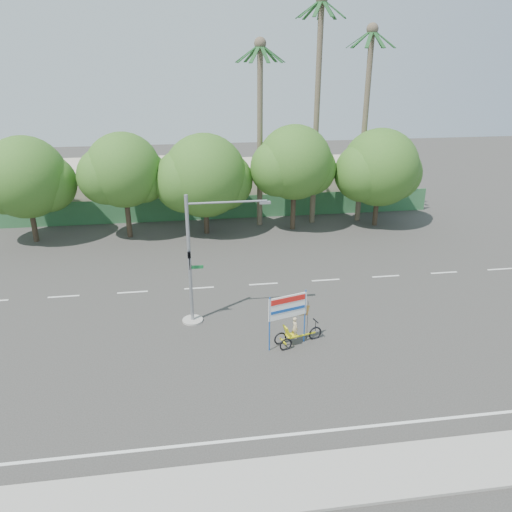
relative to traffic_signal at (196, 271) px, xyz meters
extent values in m
plane|color=#33302D|center=(2.20, -3.98, -2.92)|extent=(120.00, 120.00, 0.00)
cube|color=gray|center=(2.20, -11.48, -2.86)|extent=(50.00, 2.40, 0.12)
cube|color=#336B3D|center=(2.20, 17.52, -1.92)|extent=(38.00, 0.08, 2.00)
cube|color=beige|center=(-7.80, 22.02, -0.92)|extent=(12.00, 8.00, 4.00)
cube|color=beige|center=(10.20, 22.02, -1.12)|extent=(14.00, 8.00, 3.60)
cylinder|color=#473828|center=(-11.80, 14.02, -1.16)|extent=(0.40, 0.40, 3.52)
sphere|color=#205819|center=(-11.80, 14.02, 2.04)|extent=(6.00, 6.00, 6.00)
sphere|color=#205819|center=(-10.45, 14.32, 1.48)|extent=(4.32, 4.32, 4.32)
sphere|color=#205819|center=(-13.15, 13.77, 1.72)|extent=(4.56, 4.56, 4.56)
cylinder|color=#473828|center=(-4.80, 14.02, -1.05)|extent=(0.40, 0.40, 3.74)
sphere|color=#205819|center=(-4.80, 14.02, 2.35)|extent=(5.60, 5.60, 5.60)
sphere|color=#205819|center=(-3.54, 14.32, 1.76)|extent=(4.03, 4.03, 4.03)
sphere|color=#205819|center=(-6.06, 13.77, 2.01)|extent=(4.26, 4.26, 4.26)
cylinder|color=#473828|center=(1.20, 14.02, -1.27)|extent=(0.40, 0.40, 3.30)
sphere|color=#205819|center=(1.20, 14.02, 1.73)|extent=(6.40, 6.40, 6.40)
sphere|color=#205819|center=(2.64, 14.32, 1.21)|extent=(4.61, 4.61, 4.61)
sphere|color=#205819|center=(-0.24, 13.77, 1.43)|extent=(4.86, 4.86, 4.86)
cylinder|color=#473828|center=(8.20, 14.02, -0.98)|extent=(0.40, 0.40, 3.87)
sphere|color=#205819|center=(8.20, 14.02, 2.54)|extent=(5.80, 5.80, 5.80)
sphere|color=#205819|center=(9.50, 14.32, 1.92)|extent=(4.18, 4.18, 4.18)
sphere|color=#205819|center=(6.89, 13.77, 2.19)|extent=(4.41, 4.41, 4.41)
cylinder|color=#473828|center=(15.20, 14.02, -1.20)|extent=(0.40, 0.40, 3.43)
sphere|color=#205819|center=(15.20, 14.02, 1.92)|extent=(6.20, 6.20, 6.20)
sphere|color=#205819|center=(16.59, 14.32, 1.37)|extent=(4.46, 4.46, 4.46)
sphere|color=#205819|center=(13.80, 13.77, 1.61)|extent=(4.71, 4.71, 4.71)
cylinder|color=#70604C|center=(10.20, 15.52, 5.58)|extent=(0.44, 0.44, 17.00)
cube|color=#1C4C21|center=(11.14, 15.52, 13.42)|extent=(1.91, 0.28, 1.36)
cube|color=#1C4C21|center=(10.92, 16.12, 13.42)|extent=(1.65, 1.44, 1.36)
cube|color=#1C4C21|center=(10.36, 16.44, 13.42)|extent=(0.61, 1.93, 1.36)
cube|color=#1C4C21|center=(9.73, 16.33, 13.42)|extent=(1.20, 1.80, 1.36)
cube|color=#1C4C21|center=(9.31, 15.84, 13.42)|extent=(1.89, 0.92, 1.36)
cube|color=#1C4C21|center=(9.31, 15.19, 13.42)|extent=(1.89, 0.92, 1.36)
cube|color=#1C4C21|center=(9.73, 14.70, 13.42)|extent=(1.20, 1.80, 1.36)
cube|color=#1C4C21|center=(10.36, 14.59, 13.42)|extent=(0.61, 1.93, 1.36)
cube|color=#1C4C21|center=(10.92, 14.91, 13.42)|extent=(1.65, 1.44, 1.36)
cylinder|color=#70604C|center=(14.20, 15.52, 4.58)|extent=(0.44, 0.44, 15.00)
sphere|color=#70604C|center=(14.20, 15.52, 12.08)|extent=(0.90, 0.90, 0.90)
cube|color=#1C4C21|center=(15.14, 15.52, 11.42)|extent=(1.91, 0.28, 1.36)
cube|color=#1C4C21|center=(14.92, 16.12, 11.42)|extent=(1.65, 1.44, 1.36)
cube|color=#1C4C21|center=(14.36, 16.44, 11.42)|extent=(0.61, 1.93, 1.36)
cube|color=#1C4C21|center=(13.73, 16.33, 11.42)|extent=(1.20, 1.80, 1.36)
cube|color=#1C4C21|center=(13.31, 15.84, 11.42)|extent=(1.89, 0.92, 1.36)
cube|color=#1C4C21|center=(13.31, 15.19, 11.42)|extent=(1.89, 0.92, 1.36)
cube|color=#1C4C21|center=(13.73, 14.70, 11.42)|extent=(1.20, 1.80, 1.36)
cube|color=#1C4C21|center=(14.36, 14.59, 11.42)|extent=(0.61, 1.93, 1.36)
cube|color=#1C4C21|center=(14.92, 14.91, 11.42)|extent=(1.65, 1.44, 1.36)
cylinder|color=#70604C|center=(5.70, 15.52, 4.08)|extent=(0.44, 0.44, 14.00)
sphere|color=#70604C|center=(5.70, 15.52, 11.08)|extent=(0.90, 0.90, 0.90)
cube|color=#1C4C21|center=(6.64, 15.52, 10.42)|extent=(1.91, 0.28, 1.36)
cube|color=#1C4C21|center=(6.42, 16.12, 10.42)|extent=(1.65, 1.44, 1.36)
cube|color=#1C4C21|center=(5.86, 16.44, 10.42)|extent=(0.61, 1.93, 1.36)
cube|color=#1C4C21|center=(5.23, 16.33, 10.42)|extent=(1.20, 1.80, 1.36)
cube|color=#1C4C21|center=(4.81, 15.84, 10.42)|extent=(1.89, 0.92, 1.36)
cube|color=#1C4C21|center=(4.81, 15.19, 10.42)|extent=(1.89, 0.92, 1.36)
cube|color=#1C4C21|center=(5.23, 14.70, 10.42)|extent=(1.20, 1.80, 1.36)
cube|color=#1C4C21|center=(5.86, 14.59, 10.42)|extent=(0.61, 1.93, 1.36)
cube|color=#1C4C21|center=(6.42, 14.91, 10.42)|extent=(1.65, 1.44, 1.36)
cylinder|color=gray|center=(-0.30, 0.02, -2.87)|extent=(1.10, 1.10, 0.10)
cylinder|color=gray|center=(-0.30, 0.02, 0.58)|extent=(0.18, 0.18, 7.00)
cylinder|color=gray|center=(1.70, 0.02, 3.63)|extent=(4.00, 0.10, 0.10)
cube|color=gray|center=(3.60, 0.02, 3.53)|extent=(0.55, 0.20, 0.12)
imported|color=black|center=(-0.30, -0.20, 0.68)|extent=(0.16, 0.20, 1.00)
cube|color=#14662D|center=(0.05, 0.02, 0.23)|extent=(0.70, 0.04, 0.18)
torus|color=black|center=(5.76, -2.67, -2.60)|extent=(0.72, 0.28, 0.72)
torus|color=black|center=(3.94, -2.88, -2.62)|extent=(0.67, 0.26, 0.67)
torus|color=black|center=(4.10, -3.46, -2.62)|extent=(0.67, 0.26, 0.67)
cube|color=yellow|center=(4.89, -2.92, -2.54)|extent=(1.76, 0.56, 0.06)
cube|color=yellow|center=(4.02, -3.17, -2.60)|extent=(0.24, 0.63, 0.05)
cube|color=yellow|center=(4.48, -3.04, -2.39)|extent=(0.63, 0.58, 0.06)
cube|color=yellow|center=(4.21, -3.12, -2.09)|extent=(0.35, 0.50, 0.58)
cylinder|color=black|center=(5.76, -2.67, -2.17)|extent=(0.04, 0.04, 0.59)
cube|color=black|center=(5.76, -2.67, -1.89)|extent=(0.17, 0.47, 0.04)
imported|color=#CCB284|center=(4.64, -2.99, -1.98)|extent=(0.38, 0.48, 1.15)
cylinder|color=#174BAC|center=(3.31, -3.37, -1.48)|extent=(0.07, 0.07, 2.87)
cylinder|color=#174BAC|center=(5.15, -2.85, -1.48)|extent=(0.07, 0.07, 2.87)
cube|color=white|center=(4.23, -3.11, -0.74)|extent=(1.96, 0.61, 1.17)
cube|color=red|center=(4.24, -3.15, -0.36)|extent=(1.74, 0.51, 0.28)
cube|color=#174BAC|center=(4.24, -3.15, -0.90)|extent=(1.74, 0.51, 0.15)
cylinder|color=black|center=(5.30, -2.80, -1.80)|extent=(0.03, 0.03, 2.24)
cube|color=red|center=(4.94, -2.91, -1.11)|extent=(0.91, 0.28, 0.70)
camera|label=1|loc=(-0.29, -23.73, 10.54)|focal=35.00mm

